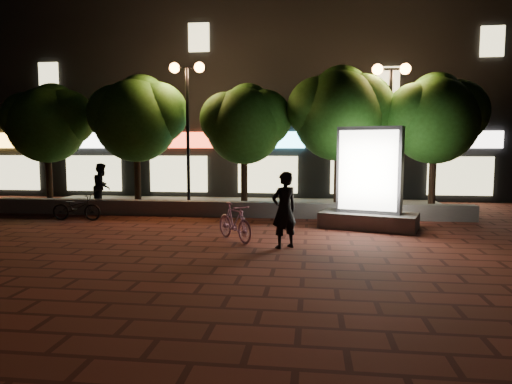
% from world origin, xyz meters
% --- Properties ---
extents(ground, '(80.00, 80.00, 0.00)m').
position_xyz_m(ground, '(0.00, 0.00, 0.00)').
color(ground, maroon).
rests_on(ground, ground).
extents(retaining_wall, '(16.00, 0.45, 0.50)m').
position_xyz_m(retaining_wall, '(0.00, 4.00, 0.25)').
color(retaining_wall, slate).
rests_on(retaining_wall, ground).
extents(sidewalk, '(16.00, 5.00, 0.08)m').
position_xyz_m(sidewalk, '(0.00, 6.50, 0.04)').
color(sidewalk, slate).
rests_on(sidewalk, ground).
extents(building_block, '(28.00, 8.12, 11.30)m').
position_xyz_m(building_block, '(-0.01, 12.99, 5.00)').
color(building_block, black).
rests_on(building_block, ground).
extents(tree_far_left, '(3.36, 2.80, 4.63)m').
position_xyz_m(tree_far_left, '(-6.95, 5.46, 3.29)').
color(tree_far_left, black).
rests_on(tree_far_left, sidewalk).
extents(tree_left, '(3.60, 3.00, 4.89)m').
position_xyz_m(tree_left, '(-3.45, 5.46, 3.44)').
color(tree_left, black).
rests_on(tree_left, sidewalk).
extents(tree_mid, '(3.24, 2.70, 4.50)m').
position_xyz_m(tree_mid, '(0.55, 5.46, 3.22)').
color(tree_mid, black).
rests_on(tree_mid, sidewalk).
extents(tree_right, '(3.72, 3.10, 5.07)m').
position_xyz_m(tree_right, '(3.86, 5.46, 3.57)').
color(tree_right, black).
rests_on(tree_right, sidewalk).
extents(tree_far_right, '(3.48, 2.90, 4.76)m').
position_xyz_m(tree_far_right, '(7.05, 5.46, 3.37)').
color(tree_far_right, black).
rests_on(tree_far_right, sidewalk).
extents(street_lamp_left, '(1.26, 0.36, 5.18)m').
position_xyz_m(street_lamp_left, '(-1.50, 5.20, 4.03)').
color(street_lamp_left, black).
rests_on(street_lamp_left, sidewalk).
extents(street_lamp_right, '(1.26, 0.36, 4.98)m').
position_xyz_m(street_lamp_right, '(5.50, 5.20, 3.89)').
color(street_lamp_right, black).
rests_on(street_lamp_right, sidewalk).
extents(ad_kiosk, '(2.92, 2.07, 2.86)m').
position_xyz_m(ad_kiosk, '(4.54, 2.42, 1.16)').
color(ad_kiosk, slate).
rests_on(ad_kiosk, ground).
extents(scooter_pink, '(1.33, 1.47, 0.93)m').
position_xyz_m(scooter_pink, '(1.05, 0.18, 0.47)').
color(scooter_pink, '#BD80AB').
rests_on(scooter_pink, ground).
extents(rider, '(0.76, 0.71, 1.75)m').
position_xyz_m(rider, '(2.31, -0.45, 0.87)').
color(rider, black).
rests_on(rider, ground).
extents(scooter_parked, '(1.57, 0.62, 0.81)m').
position_xyz_m(scooter_parked, '(-4.41, 2.63, 0.41)').
color(scooter_parked, black).
rests_on(scooter_parked, ground).
extents(pedestrian, '(0.75, 0.89, 1.65)m').
position_xyz_m(pedestrian, '(-4.51, 4.62, 0.90)').
color(pedestrian, black).
rests_on(pedestrian, sidewalk).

